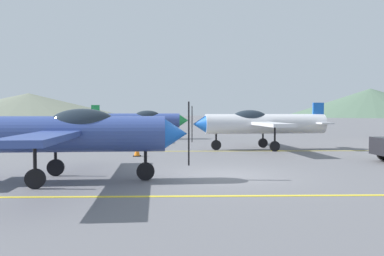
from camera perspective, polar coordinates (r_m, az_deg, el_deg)
name	(u,v)px	position (r m, az deg, el deg)	size (l,w,h in m)	color
ground_plane	(225,176)	(13.45, 4.87, -6.90)	(400.00, 400.00, 0.00)	slate
apron_line_near	(239,196)	(10.28, 6.90, -9.77)	(80.00, 0.16, 0.01)	yellow
apron_line_far	(209,151)	(21.55, 2.45, -3.37)	(80.00, 0.16, 0.01)	yellow
airplane_near	(63,133)	(12.75, -18.28, -0.67)	(7.81, 8.98, 2.69)	#33478C
airplane_mid	(260,123)	(22.71, 9.86, 0.71)	(7.82, 8.99, 2.69)	silver
airplane_far	(140,120)	(31.31, -7.61, 1.17)	(7.77, 8.96, 2.69)	#33478C
traffic_cone_front	(137,150)	(19.25, -7.99, -3.24)	(0.36, 0.36, 0.59)	black
hill_left	(29,105)	(183.39, -22.62, 3.11)	(84.22, 84.22, 10.12)	slate
hill_centerleft	(370,103)	(178.24, 24.45, 3.36)	(70.93, 70.93, 11.72)	#4C6651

